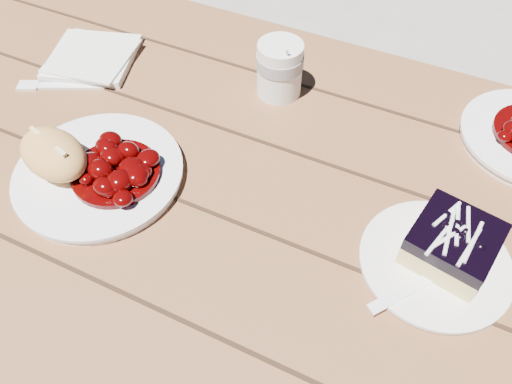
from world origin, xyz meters
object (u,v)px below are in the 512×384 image
at_px(bread_roll, 54,154).
at_px(coffee_cup, 280,69).
at_px(picnic_table, 235,233).
at_px(main_plate, 99,175).
at_px(blueberry_cake, 453,243).
at_px(dessert_plate, 435,263).

xyz_separation_m(bread_roll, coffee_cup, (0.22, 0.32, 0.00)).
height_order(picnic_table, bread_roll, bread_roll).
bearing_deg(main_plate, coffee_cup, 61.69).
relative_size(blueberry_cake, coffee_cup, 1.23).
height_order(bread_roll, dessert_plate, bread_roll).
xyz_separation_m(main_plate, blueberry_cake, (0.50, 0.08, 0.03)).
relative_size(bread_roll, dessert_plate, 0.62).
relative_size(picnic_table, coffee_cup, 20.81).
bearing_deg(main_plate, blueberry_cake, 9.15).
relative_size(bread_roll, blueberry_cake, 1.01).
bearing_deg(dessert_plate, picnic_table, 174.80).
relative_size(bread_roll, coffee_cup, 1.23).
relative_size(dessert_plate, coffee_cup, 2.00).
xyz_separation_m(main_plate, dessert_plate, (0.49, 0.07, -0.00)).
bearing_deg(coffee_cup, main_plate, -118.31).
relative_size(main_plate, coffee_cup, 2.56).
xyz_separation_m(blueberry_cake, coffee_cup, (-0.34, 0.22, 0.01)).
relative_size(main_plate, dessert_plate, 1.28).
distance_m(picnic_table, blueberry_cake, 0.38).
distance_m(main_plate, blueberry_cake, 0.51).
xyz_separation_m(bread_roll, blueberry_cake, (0.56, 0.10, -0.01)).
bearing_deg(bread_roll, blueberry_cake, 10.26).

